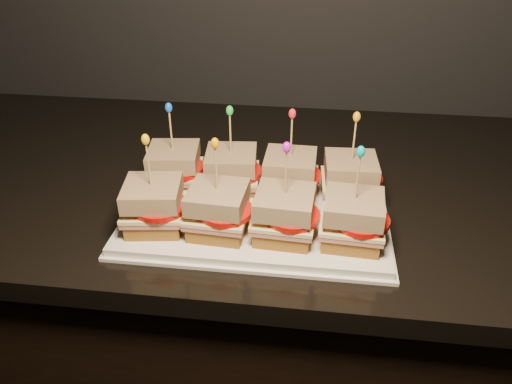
# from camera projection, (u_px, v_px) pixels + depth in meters

# --- Properties ---
(cabinet) EXTENTS (2.35, 0.67, 0.84)m
(cabinet) POSITION_uv_depth(u_px,v_px,m) (218.00, 333.00, 1.22)
(cabinet) COLOR black
(cabinet) RESTS_ON ground
(granite_slab) EXTENTS (2.39, 0.71, 0.04)m
(granite_slab) POSITION_uv_depth(u_px,v_px,m) (209.00, 178.00, 0.99)
(granite_slab) COLOR black
(granite_slab) RESTS_ON cabinet
(platter) EXTENTS (0.42, 0.26, 0.02)m
(platter) POSITION_uv_depth(u_px,v_px,m) (256.00, 216.00, 0.83)
(platter) COLOR white
(platter) RESTS_ON granite_slab
(platter_rim) EXTENTS (0.43, 0.27, 0.01)m
(platter_rim) POSITION_uv_depth(u_px,v_px,m) (256.00, 219.00, 0.83)
(platter_rim) COLOR white
(platter_rim) RESTS_ON granite_slab
(sandwich_0_bread_bot) EXTENTS (0.09, 0.09, 0.02)m
(sandwich_0_bread_bot) POSITION_uv_depth(u_px,v_px,m) (176.00, 181.00, 0.88)
(sandwich_0_bread_bot) COLOR #5E3A10
(sandwich_0_bread_bot) RESTS_ON platter
(sandwich_0_ham) EXTENTS (0.10, 0.10, 0.01)m
(sandwich_0_ham) POSITION_uv_depth(u_px,v_px,m) (175.00, 173.00, 0.88)
(sandwich_0_ham) COLOR #C36A63
(sandwich_0_ham) RESTS_ON sandwich_0_bread_bot
(sandwich_0_cheese) EXTENTS (0.10, 0.10, 0.01)m
(sandwich_0_cheese) POSITION_uv_depth(u_px,v_px,m) (175.00, 170.00, 0.87)
(sandwich_0_cheese) COLOR #FBE59A
(sandwich_0_cheese) RESTS_ON sandwich_0_ham
(sandwich_0_tomato) EXTENTS (0.08, 0.08, 0.01)m
(sandwich_0_tomato) POSITION_uv_depth(u_px,v_px,m) (180.00, 168.00, 0.86)
(sandwich_0_tomato) COLOR #BA1209
(sandwich_0_tomato) RESTS_ON sandwich_0_cheese
(sandwich_0_bread_top) EXTENTS (0.09, 0.09, 0.03)m
(sandwich_0_bread_top) POSITION_uv_depth(u_px,v_px,m) (173.00, 156.00, 0.86)
(sandwich_0_bread_top) COLOR #563114
(sandwich_0_bread_top) RESTS_ON sandwich_0_tomato
(sandwich_0_pick) EXTENTS (0.00, 0.00, 0.09)m
(sandwich_0_pick) POSITION_uv_depth(u_px,v_px,m) (171.00, 133.00, 0.83)
(sandwich_0_pick) COLOR tan
(sandwich_0_pick) RESTS_ON sandwich_0_bread_top
(sandwich_0_frill) EXTENTS (0.01, 0.01, 0.02)m
(sandwich_0_frill) POSITION_uv_depth(u_px,v_px,m) (169.00, 108.00, 0.81)
(sandwich_0_frill) COLOR blue
(sandwich_0_frill) RESTS_ON sandwich_0_pick
(sandwich_1_bread_bot) EXTENTS (0.09, 0.09, 0.02)m
(sandwich_1_bread_bot) POSITION_uv_depth(u_px,v_px,m) (232.00, 185.00, 0.87)
(sandwich_1_bread_bot) COLOR #5E3A10
(sandwich_1_bread_bot) RESTS_ON platter
(sandwich_1_ham) EXTENTS (0.10, 0.10, 0.01)m
(sandwich_1_ham) POSITION_uv_depth(u_px,v_px,m) (232.00, 177.00, 0.86)
(sandwich_1_ham) COLOR #C36A63
(sandwich_1_ham) RESTS_ON sandwich_1_bread_bot
(sandwich_1_cheese) EXTENTS (0.10, 0.10, 0.01)m
(sandwich_1_cheese) POSITION_uv_depth(u_px,v_px,m) (231.00, 173.00, 0.86)
(sandwich_1_cheese) COLOR #FBE59A
(sandwich_1_cheese) RESTS_ON sandwich_1_ham
(sandwich_1_tomato) EXTENTS (0.08, 0.08, 0.01)m
(sandwich_1_tomato) POSITION_uv_depth(u_px,v_px,m) (238.00, 172.00, 0.85)
(sandwich_1_tomato) COLOR #BA1209
(sandwich_1_tomato) RESTS_ON sandwich_1_cheese
(sandwich_1_bread_top) EXTENTS (0.09, 0.09, 0.03)m
(sandwich_1_bread_top) POSITION_uv_depth(u_px,v_px,m) (231.00, 160.00, 0.85)
(sandwich_1_bread_top) COLOR #563114
(sandwich_1_bread_top) RESTS_ON sandwich_1_tomato
(sandwich_1_pick) EXTENTS (0.00, 0.00, 0.09)m
(sandwich_1_pick) POSITION_uv_depth(u_px,v_px,m) (230.00, 136.00, 0.82)
(sandwich_1_pick) COLOR tan
(sandwich_1_pick) RESTS_ON sandwich_1_bread_top
(sandwich_1_frill) EXTENTS (0.01, 0.01, 0.02)m
(sandwich_1_frill) POSITION_uv_depth(u_px,v_px,m) (230.00, 111.00, 0.80)
(sandwich_1_frill) COLOR green
(sandwich_1_frill) RESTS_ON sandwich_1_pick
(sandwich_2_bread_bot) EXTENTS (0.08, 0.08, 0.02)m
(sandwich_2_bread_bot) POSITION_uv_depth(u_px,v_px,m) (289.00, 188.00, 0.86)
(sandwich_2_bread_bot) COLOR #5E3A10
(sandwich_2_bread_bot) RESTS_ON platter
(sandwich_2_ham) EXTENTS (0.09, 0.09, 0.01)m
(sandwich_2_ham) POSITION_uv_depth(u_px,v_px,m) (290.00, 181.00, 0.85)
(sandwich_2_ham) COLOR #C36A63
(sandwich_2_ham) RESTS_ON sandwich_2_bread_bot
(sandwich_2_cheese) EXTENTS (0.09, 0.09, 0.01)m
(sandwich_2_cheese) POSITION_uv_depth(u_px,v_px,m) (290.00, 177.00, 0.85)
(sandwich_2_cheese) COLOR #FBE59A
(sandwich_2_cheese) RESTS_ON sandwich_2_ham
(sandwich_2_tomato) EXTENTS (0.08, 0.08, 0.01)m
(sandwich_2_tomato) POSITION_uv_depth(u_px,v_px,m) (297.00, 175.00, 0.84)
(sandwich_2_tomato) COLOR #BA1209
(sandwich_2_tomato) RESTS_ON sandwich_2_cheese
(sandwich_2_bread_top) EXTENTS (0.09, 0.09, 0.03)m
(sandwich_2_bread_top) POSITION_uv_depth(u_px,v_px,m) (290.00, 163.00, 0.84)
(sandwich_2_bread_top) COLOR #563114
(sandwich_2_bread_top) RESTS_ON sandwich_2_tomato
(sandwich_2_pick) EXTENTS (0.00, 0.00, 0.09)m
(sandwich_2_pick) POSITION_uv_depth(u_px,v_px,m) (291.00, 139.00, 0.81)
(sandwich_2_pick) COLOR tan
(sandwich_2_pick) RESTS_ON sandwich_2_bread_top
(sandwich_2_frill) EXTENTS (0.01, 0.01, 0.02)m
(sandwich_2_frill) POSITION_uv_depth(u_px,v_px,m) (292.00, 114.00, 0.79)
(sandwich_2_frill) COLOR red
(sandwich_2_frill) RESTS_ON sandwich_2_pick
(sandwich_3_bread_bot) EXTENTS (0.09, 0.09, 0.02)m
(sandwich_3_bread_bot) POSITION_uv_depth(u_px,v_px,m) (348.00, 192.00, 0.85)
(sandwich_3_bread_bot) COLOR #5E3A10
(sandwich_3_bread_bot) RESTS_ON platter
(sandwich_3_ham) EXTENTS (0.10, 0.09, 0.01)m
(sandwich_3_ham) POSITION_uv_depth(u_px,v_px,m) (349.00, 184.00, 0.84)
(sandwich_3_ham) COLOR #C36A63
(sandwich_3_ham) RESTS_ON sandwich_3_bread_bot
(sandwich_3_cheese) EXTENTS (0.10, 0.09, 0.01)m
(sandwich_3_cheese) POSITION_uv_depth(u_px,v_px,m) (349.00, 181.00, 0.84)
(sandwich_3_cheese) COLOR #FBE59A
(sandwich_3_cheese) RESTS_ON sandwich_3_ham
(sandwich_3_tomato) EXTENTS (0.08, 0.08, 0.01)m
(sandwich_3_tomato) POSITION_uv_depth(u_px,v_px,m) (357.00, 179.00, 0.83)
(sandwich_3_tomato) COLOR #BA1209
(sandwich_3_tomato) RESTS_ON sandwich_3_cheese
(sandwich_3_bread_top) EXTENTS (0.09, 0.09, 0.03)m
(sandwich_3_bread_top) POSITION_uv_depth(u_px,v_px,m) (351.00, 167.00, 0.83)
(sandwich_3_bread_top) COLOR #563114
(sandwich_3_bread_top) RESTS_ON sandwich_3_tomato
(sandwich_3_pick) EXTENTS (0.00, 0.00, 0.09)m
(sandwich_3_pick) POSITION_uv_depth(u_px,v_px,m) (354.00, 143.00, 0.80)
(sandwich_3_pick) COLOR tan
(sandwich_3_pick) RESTS_ON sandwich_3_bread_top
(sandwich_3_frill) EXTENTS (0.01, 0.01, 0.02)m
(sandwich_3_frill) POSITION_uv_depth(u_px,v_px,m) (357.00, 117.00, 0.78)
(sandwich_3_frill) COLOR orange
(sandwich_3_frill) RESTS_ON sandwich_3_pick
(sandwich_4_bread_bot) EXTENTS (0.09, 0.09, 0.02)m
(sandwich_4_bread_bot) POSITION_uv_depth(u_px,v_px,m) (156.00, 219.00, 0.78)
(sandwich_4_bread_bot) COLOR #5E3A10
(sandwich_4_bread_bot) RESTS_ON platter
(sandwich_4_ham) EXTENTS (0.10, 0.10, 0.01)m
(sandwich_4_ham) POSITION_uv_depth(u_px,v_px,m) (155.00, 211.00, 0.77)
(sandwich_4_ham) COLOR #C36A63
(sandwich_4_ham) RESTS_ON sandwich_4_bread_bot
(sandwich_4_cheese) EXTENTS (0.10, 0.10, 0.01)m
(sandwich_4_cheese) POSITION_uv_depth(u_px,v_px,m) (154.00, 207.00, 0.77)
(sandwich_4_cheese) COLOR #FBE59A
(sandwich_4_cheese) RESTS_ON sandwich_4_ham
(sandwich_4_tomato) EXTENTS (0.08, 0.08, 0.01)m
(sandwich_4_tomato) POSITION_uv_depth(u_px,v_px,m) (160.00, 206.00, 0.76)
(sandwich_4_tomato) COLOR #BA1209
(sandwich_4_tomato) RESTS_ON sandwich_4_cheese
(sandwich_4_bread_top) EXTENTS (0.10, 0.10, 0.03)m
(sandwich_4_bread_top) POSITION_uv_depth(u_px,v_px,m) (152.00, 193.00, 0.76)
(sandwich_4_bread_top) COLOR #563114
(sandwich_4_bread_top) RESTS_ON sandwich_4_tomato
(sandwich_4_pick) EXTENTS (0.00, 0.00, 0.09)m
(sandwich_4_pick) POSITION_uv_depth(u_px,v_px,m) (149.00, 167.00, 0.73)
(sandwich_4_pick) COLOR tan
(sandwich_4_pick) RESTS_ON sandwich_4_bread_top
(sandwich_4_frill) EXTENTS (0.01, 0.01, 0.02)m
(sandwich_4_frill) POSITION_uv_depth(u_px,v_px,m) (145.00, 139.00, 0.71)
(sandwich_4_frill) COLOR yellow
(sandwich_4_frill) RESTS_ON sandwich_4_pick
(sandwich_5_bread_bot) EXTENTS (0.09, 0.09, 0.02)m
(sandwich_5_bread_bot) POSITION_uv_depth(u_px,v_px,m) (219.00, 224.00, 0.77)
(sandwich_5_bread_bot) COLOR #5E3A10
(sandwich_5_bread_bot) RESTS_ON platter
(sandwich_5_ham) EXTENTS (0.10, 0.09, 0.01)m
(sandwich_5_ham) POSITION_uv_depth(u_px,v_px,m) (218.00, 216.00, 0.76)
(sandwich_5_ham) COLOR #C36A63
(sandwich_5_ham) RESTS_ON sandwich_5_bread_bot
(sandwich_5_cheese) EXTENTS (0.10, 0.09, 0.01)m
(sandwich_5_cheese) POSITION_uv_depth(u_px,v_px,m) (218.00, 212.00, 0.76)
(sandwich_5_cheese) COLOR #FBE59A
(sandwich_5_cheese) RESTS_ON sandwich_5_ham
(sandwich_5_tomato) EXTENTS (0.08, 0.08, 0.01)m
(sandwich_5_tomato) POSITION_uv_depth(u_px,v_px,m) (225.00, 211.00, 0.75)
(sandwich_5_tomato) COLOR #BA1209
(sandwich_5_tomato) RESTS_ON sandwich_5_cheese
(sandwich_5_bread_top) EXTENTS (0.09, 0.09, 0.03)m
(sandwich_5_bread_top) POSITION_uv_depth(u_px,v_px,m) (218.00, 197.00, 0.74)
(sandwich_5_bread_top) COLOR #563114
(sandwich_5_bread_top) RESTS_ON sandwich_5_tomato
(sandwich_5_pick) EXTENTS (0.00, 0.00, 0.09)m
(sandwich_5_pick) POSITION_uv_depth(u_px,v_px,m) (216.00, 171.00, 0.72)
(sandwich_5_pick) COLOR tan
(sandwich_5_pick) RESTS_ON sandwich_5_bread_top
(sandwich_5_frill) EXTENTS (0.01, 0.01, 0.02)m
(sandwich_5_frill) POSITION_uv_depth(u_px,v_px,m) (215.00, 143.00, 0.70)
(sandwich_5_frill) COLOR orange
(sandwich_5_frill) RESTS_ON sandwich_5_pick
(sandwich_6_bread_bot) EXTENTS (0.09, 0.09, 0.02)m
(sandwich_6_bread_bot) POSITION_uv_depth(u_px,v_px,m) (284.00, 229.00, 0.76)
(sandwich_6_bread_bot) COLOR #5E3A10
(sandwich_6_bread_bot) RESTS_ON platter
(sandwich_6_ham) EXTENTS (0.10, 0.09, 0.01)m
(sandwich_6_ham) POSITION_uv_depth(u_px,v_px,m) (284.00, 221.00, 0.75)
(sandwich_6_ham) COLOR #C36A63
(sandwich_6_ham) RESTS_ON sandwich_6_bread_bot
(sandwich_6_cheese) EXTENTS (0.10, 0.09, 0.01)m
(sandwich_6_cheese) POSITION_uv_depth(u_px,v_px,m) (284.00, 217.00, 0.75)
(sandwich_6_cheese) COLOR #FBE59A
(sandwich_6_cheese) RESTS_ON sandwich_6_ham
(sandwich_6_tomato) EXTENTS (0.08, 0.08, 0.01)m
(sandwich_6_tomato) POSITION_uv_depth(u_px,v_px,m) (292.00, 215.00, 0.74)
(sandwich_6_tomato) COLOR #BA1209
(sandwich_6_tomato) RESTS_ON sandwich_6_cheese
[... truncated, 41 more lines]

